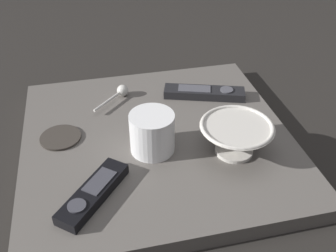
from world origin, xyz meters
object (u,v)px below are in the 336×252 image
object	(u,v)px
cereal_bowl	(236,137)
coffee_mug	(152,133)
tv_remote_near	(93,193)
drink_coaster	(61,137)
tv_remote_far	(204,93)
teaspoon	(121,92)

from	to	relation	value
cereal_bowl	coffee_mug	bearing A→B (deg)	-15.90
tv_remote_near	drink_coaster	xyz separation A→B (m)	(0.06, -0.18, -0.01)
cereal_bowl	tv_remote_far	size ratio (longest dim) A/B	0.73
tv_remote_near	coffee_mug	bearing A→B (deg)	-139.80
drink_coaster	tv_remote_near	bearing A→B (deg)	107.13
coffee_mug	teaspoon	xyz separation A→B (m)	(0.04, -0.21, -0.03)
tv_remote_near	tv_remote_far	xyz separation A→B (m)	(-0.29, -0.28, -0.00)
tv_remote_near	teaspoon	bearing A→B (deg)	-105.58
cereal_bowl	teaspoon	bearing A→B (deg)	-52.71
teaspoon	tv_remote_far	size ratio (longest dim) A/B	0.46
cereal_bowl	coffee_mug	distance (m)	0.17
tv_remote_far	tv_remote_near	bearing A→B (deg)	43.71
teaspoon	tv_remote_far	bearing A→B (deg)	167.63
teaspoon	drink_coaster	xyz separation A→B (m)	(0.15, 0.14, -0.01)
teaspoon	cereal_bowl	bearing A→B (deg)	127.29
tv_remote_near	tv_remote_far	world-z (taller)	same
cereal_bowl	teaspoon	size ratio (longest dim) A/B	1.60
coffee_mug	drink_coaster	bearing A→B (deg)	-22.90
teaspoon	tv_remote_far	xyz separation A→B (m)	(-0.20, 0.04, -0.00)
tv_remote_far	cereal_bowl	bearing A→B (deg)	89.16
coffee_mug	teaspoon	distance (m)	0.22
coffee_mug	drink_coaster	world-z (taller)	coffee_mug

